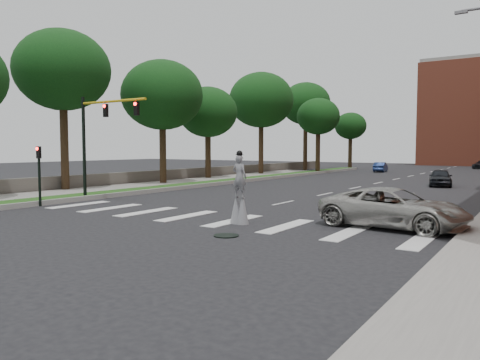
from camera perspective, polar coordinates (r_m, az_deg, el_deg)
ground_plane at (r=20.18m, az=-5.45°, el=-5.05°), size 160.00×160.00×0.00m
grass_median at (r=42.98m, az=-0.74°, el=-0.06°), size 2.00×60.00×0.25m
median_curb at (r=42.40m, az=0.43°, el=-0.10°), size 0.20×60.00×0.28m
sidewalk_left at (r=37.28m, az=-13.26°, el=-0.84°), size 4.00×60.00×0.18m
stone_wall at (r=47.80m, az=-4.87°, el=0.85°), size 0.50×56.00×1.10m
manhole at (r=16.83m, az=-1.70°, el=-6.79°), size 0.90×0.90×0.04m
traffic_signal at (r=28.99m, az=-17.02°, el=5.77°), size 5.30×0.23×6.20m
secondary_signal at (r=27.32m, az=-23.28°, el=1.11°), size 0.25×0.21×3.23m
stilt_performer at (r=19.33m, az=-0.07°, el=-1.79°), size 0.84×0.53×3.05m
suv_crossing at (r=19.34m, az=18.22°, el=-3.27°), size 5.91×3.16×1.58m
car_near at (r=41.51m, az=23.23°, el=0.29°), size 2.47×4.44×1.43m
car_mid at (r=63.06m, az=16.76°, el=1.52°), size 1.83×3.96×1.26m
tree_1 at (r=36.08m, az=-20.83°, el=12.36°), size 6.69×6.69×11.46m
tree_2 at (r=40.36m, az=-9.47°, el=10.15°), size 6.87×6.87×10.48m
tree_3 at (r=46.52m, az=-3.95°, el=8.22°), size 5.83×5.83×9.11m
tree_4 at (r=54.17m, az=2.60°, el=9.69°), size 7.41×7.41×11.72m
tree_5 at (r=64.72m, az=8.01°, el=9.17°), size 6.71×6.71×11.95m
tree_6 at (r=58.82m, az=9.52°, el=7.60°), size 5.28×5.28×9.22m
tree_7 at (r=71.02m, az=13.32°, el=6.39°), size 4.61×4.61×8.29m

